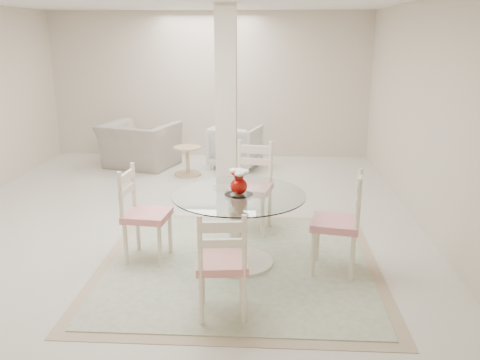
# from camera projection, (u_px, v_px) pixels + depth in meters

# --- Properties ---
(ground) EXTENTS (7.00, 7.00, 0.00)m
(ground) POSITION_uv_depth(u_px,v_px,m) (180.00, 217.00, 6.56)
(ground) COLOR silver
(ground) RESTS_ON ground
(room_shell) EXTENTS (6.02, 7.02, 2.71)m
(room_shell) POSITION_uv_depth(u_px,v_px,m) (175.00, 71.00, 6.05)
(room_shell) COLOR beige
(room_shell) RESTS_ON ground
(column) EXTENTS (0.30, 0.30, 2.70)m
(column) POSITION_uv_depth(u_px,v_px,m) (226.00, 100.00, 7.41)
(column) COLOR beige
(column) RESTS_ON ground
(area_rug) EXTENTS (2.85, 2.85, 0.02)m
(area_rug) POSITION_uv_depth(u_px,v_px,m) (239.00, 264.00, 5.20)
(area_rug) COLOR tan
(area_rug) RESTS_ON ground
(dining_table) EXTENTS (1.32, 1.32, 0.76)m
(dining_table) POSITION_uv_depth(u_px,v_px,m) (239.00, 230.00, 5.10)
(dining_table) COLOR #F8EDCC
(dining_table) RESTS_ON ground
(red_vase) EXTENTS (0.20, 0.19, 0.26)m
(red_vase) POSITION_uv_depth(u_px,v_px,m) (239.00, 181.00, 4.95)
(red_vase) COLOR #A60A05
(red_vase) RESTS_ON dining_table
(dining_chair_east) EXTENTS (0.53, 0.53, 1.13)m
(dining_chair_east) POSITION_uv_depth(u_px,v_px,m) (344.00, 216.00, 4.89)
(dining_chair_east) COLOR #F7F0CB
(dining_chair_east) RESTS_ON ground
(dining_chair_north) EXTENTS (0.56, 0.56, 1.17)m
(dining_chair_north) POSITION_uv_depth(u_px,v_px,m) (252.00, 180.00, 6.01)
(dining_chair_north) COLOR #F4E7C8
(dining_chair_north) RESTS_ON ground
(dining_chair_west) EXTENTS (0.48, 0.48, 1.09)m
(dining_chair_west) POSITION_uv_depth(u_px,v_px,m) (140.00, 207.00, 5.19)
(dining_chair_west) COLOR #F7EACB
(dining_chair_west) RESTS_ON ground
(dining_chair_south) EXTENTS (0.46, 0.46, 1.05)m
(dining_chair_south) POSITION_uv_depth(u_px,v_px,m) (222.00, 257.00, 4.08)
(dining_chair_south) COLOR #F5E8C9
(dining_chair_south) RESTS_ON ground
(recliner_taupe) EXTENTS (1.45, 1.36, 0.78)m
(recliner_taupe) POSITION_uv_depth(u_px,v_px,m) (140.00, 145.00, 8.98)
(recliner_taupe) COLOR gray
(recliner_taupe) RESTS_ON ground
(armchair_white) EXTENTS (0.99, 1.01, 0.75)m
(armchair_white) POSITION_uv_depth(u_px,v_px,m) (236.00, 146.00, 8.97)
(armchair_white) COLOR silver
(armchair_white) RESTS_ON ground
(side_table) EXTENTS (0.46, 0.46, 0.48)m
(side_table) POSITION_uv_depth(u_px,v_px,m) (188.00, 162.00, 8.48)
(side_table) COLOR #DABA86
(side_table) RESTS_ON ground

